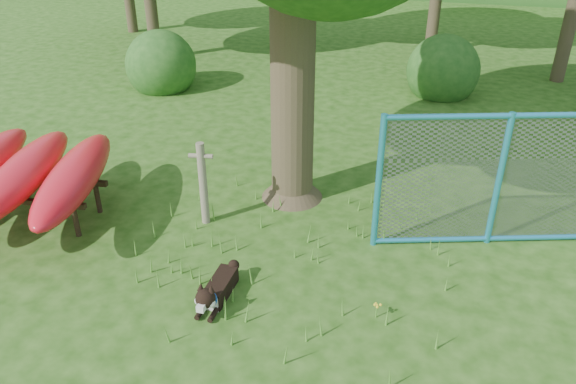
# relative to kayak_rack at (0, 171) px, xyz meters

# --- Properties ---
(ground) EXTENTS (80.00, 80.00, 0.00)m
(ground) POSITION_rel_kayak_rack_xyz_m (4.35, -0.95, -0.82)
(ground) COLOR #1E470E
(ground) RESTS_ON ground
(wooden_post) EXTENTS (0.37, 0.15, 1.36)m
(wooden_post) POSITION_rel_kayak_rack_xyz_m (3.07, 0.70, -0.10)
(wooden_post) COLOR #726955
(wooden_post) RESTS_ON ground
(kayak_rack) EXTENTS (3.87, 3.45, 1.07)m
(kayak_rack) POSITION_rel_kayak_rack_xyz_m (0.00, 0.00, 0.00)
(kayak_rack) COLOR black
(kayak_rack) RESTS_ON ground
(husky_dog) EXTENTS (0.27, 1.08, 0.48)m
(husky_dog) POSITION_rel_kayak_rack_xyz_m (3.97, -1.05, -0.65)
(husky_dog) COLOR black
(husky_dog) RESTS_ON ground
(fence_section) EXTENTS (3.36, 1.17, 3.42)m
(fence_section) POSITION_rel_kayak_rack_xyz_m (7.33, 1.34, 0.21)
(fence_section) COLOR #2A95C5
(fence_section) RESTS_ON ground
(wildflower_clump) EXTENTS (0.10, 0.11, 0.22)m
(wildflower_clump) POSITION_rel_kayak_rack_xyz_m (5.98, -0.79, -0.64)
(wildflower_clump) COLOR #55922F
(wildflower_clump) RESTS_ON ground
(shrub_left) EXTENTS (1.80, 1.80, 1.80)m
(shrub_left) POSITION_rel_kayak_rack_xyz_m (-0.65, 6.55, -0.82)
(shrub_left) COLOR #21521A
(shrub_left) RESTS_ON ground
(shrub_mid) EXTENTS (1.80, 1.80, 1.80)m
(shrub_mid) POSITION_rel_kayak_rack_xyz_m (6.35, 8.05, -0.82)
(shrub_mid) COLOR #21521A
(shrub_mid) RESTS_ON ground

